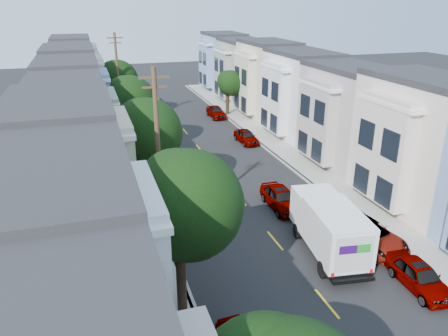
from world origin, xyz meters
The scene contains 24 objects.
ground centered at (0.00, 0.00, 0.00)m, with size 160.00×160.00×0.00m, color black.
road_slab centered at (0.00, 15.00, 0.01)m, with size 12.00×70.00×0.02m, color black.
curb_left centered at (-6.05, 15.00, 0.07)m, with size 0.30×70.00×0.15m, color gray.
curb_right centered at (6.05, 15.00, 0.07)m, with size 0.30×70.00×0.15m, color gray.
sidewalk_left centered at (-7.35, 15.00, 0.07)m, with size 2.60×70.00×0.15m, color gray.
sidewalk_right centered at (7.35, 15.00, 0.07)m, with size 2.60×70.00×0.15m, color gray.
centerline centered at (0.00, 15.00, 0.00)m, with size 0.12×70.00×0.01m, color gold.
townhouse_row_left centered at (-11.15, 15.00, 0.00)m, with size 5.00×70.00×8.50m, color #B2A7A1.
townhouse_row_right centered at (11.15, 15.00, 0.00)m, with size 5.00×70.00×8.50m, color #B2A7A1.
tree_b centered at (-6.30, -4.68, 5.42)m, with size 4.70×4.70×7.79m.
tree_c centered at (-6.30, 7.17, 5.10)m, with size 4.70×4.70×7.48m.
tree_d centered at (-6.30, 17.83, 4.92)m, with size 4.70×4.70×7.29m.
tree_e centered at (-6.30, 30.67, 4.70)m, with size 4.70×4.70×7.07m.
tree_far_r centered at (6.89, 29.57, 3.85)m, with size 3.10×3.10×5.45m.
utility_pole_near centered at (-6.30, 2.00, 5.15)m, with size 1.60×0.26×10.00m.
utility_pole_far centered at (-6.30, 28.00, 5.15)m, with size 1.60×0.26×10.00m.
fedex_truck centered at (2.22, -2.10, 1.70)m, with size 2.45×6.35×3.05m.
lead_sedan centered at (2.13, 3.92, 0.74)m, with size 1.74×4.54×1.47m, color black.
parked_left_c centered at (-4.90, 2.00, 0.63)m, with size 2.10×4.55×1.26m, color silver.
parked_left_d centered at (-4.90, 13.15, 0.64)m, with size 1.52×3.96×1.28m, color #380E06.
parked_right_a centered at (4.90, -6.24, 0.68)m, with size 1.60×4.18×1.36m, color #55595B.
parked_right_b centered at (4.90, -1.99, 0.72)m, with size 2.40×5.21×1.45m, color silver.
parked_right_c centered at (4.90, 18.27, 0.65)m, with size 1.54×4.02×1.31m, color black.
parked_right_d centered at (4.90, 28.76, 0.70)m, with size 1.66×4.33×1.40m, color black.
Camera 1 is at (-9.64, -20.54, 13.32)m, focal length 35.00 mm.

